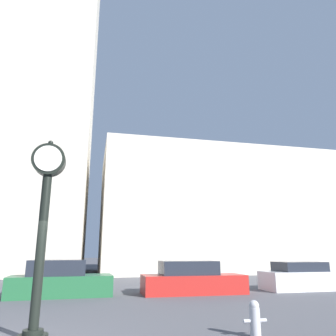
{
  "coord_description": "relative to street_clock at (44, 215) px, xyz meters",
  "views": [
    {
      "loc": [
        1.86,
        -7.04,
        1.82
      ],
      "look_at": [
        5.89,
        10.8,
        6.5
      ],
      "focal_mm": 35.0,
      "sensor_mm": 36.0,
      "label": 1
    }
  ],
  "objects": [
    {
      "name": "car_green",
      "position": [
        -0.12,
        7.19,
        -2.03
      ],
      "size": [
        4.27,
        1.94,
        1.48
      ],
      "rotation": [
        0.0,
        0.0,
        0.05
      ],
      "color": "#236038",
      "rests_on": "ground_plane"
    },
    {
      "name": "car_white",
      "position": [
        11.41,
        7.09,
        -2.08
      ],
      "size": [
        4.18,
        1.78,
        1.33
      ],
      "rotation": [
        0.0,
        0.0,
        0.01
      ],
      "color": "silver",
      "rests_on": "ground_plane"
    },
    {
      "name": "building_tall_tower",
      "position": [
        -4.93,
        23.02,
        14.59
      ],
      "size": [
        10.65,
        12.0,
        34.48
      ],
      "color": "beige",
      "rests_on": "ground_plane"
    },
    {
      "name": "building_storefront_row",
      "position": [
        12.38,
        23.02,
        2.87
      ],
      "size": [
        21.13,
        12.0,
        11.05
      ],
      "color": "beige",
      "rests_on": "ground_plane"
    },
    {
      "name": "fire_hydrant_far",
      "position": [
        4.73,
        -0.78,
        -2.26
      ],
      "size": [
        0.54,
        0.24,
        0.77
      ],
      "color": "#B7B7BC",
      "rests_on": "ground_plane"
    },
    {
      "name": "street_clock",
      "position": [
        0.0,
        0.0,
        0.0
      ],
      "size": [
        0.76,
        0.64,
        4.45
      ],
      "color": "black",
      "rests_on": "ground_plane"
    },
    {
      "name": "car_red",
      "position": [
        5.59,
        6.86,
        -2.06
      ],
      "size": [
        4.6,
        1.76,
        1.42
      ],
      "rotation": [
        0.0,
        0.0,
        -0.01
      ],
      "color": "red",
      "rests_on": "ground_plane"
    }
  ]
}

